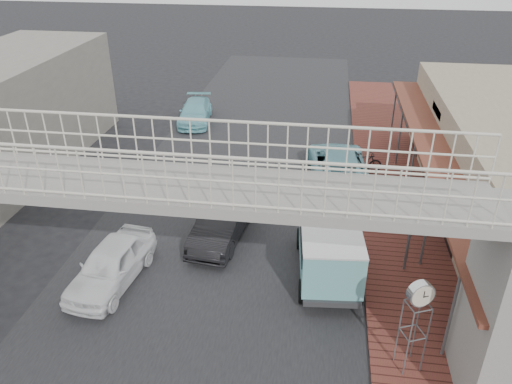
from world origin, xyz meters
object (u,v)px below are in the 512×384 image
(dark_sedan, at_px, (222,221))
(angkot_curb, at_px, (338,165))
(angkot_far, at_px, (195,112))
(motorcycle_near, at_px, (367,200))
(motorcycle_far, at_px, (364,163))
(white_hatchback, at_px, (111,264))
(street_clock, at_px, (420,298))
(arrow_sign, at_px, (436,215))
(angkot_van, at_px, (329,242))

(dark_sedan, height_order, angkot_curb, angkot_curb)
(angkot_curb, height_order, angkot_far, angkot_curb)
(motorcycle_near, relative_size, motorcycle_far, 0.91)
(white_hatchback, distance_m, motorcycle_far, 12.14)
(white_hatchback, distance_m, motorcycle_near, 10.05)
(street_clock, xyz_separation_m, arrow_sign, (1.07, 4.06, -0.05))
(angkot_far, xyz_separation_m, motorcycle_far, (9.28, -5.76, 0.02))
(dark_sedan, xyz_separation_m, motorcycle_far, (5.30, 5.87, -0.07))
(dark_sedan, height_order, angkot_far, dark_sedan)
(white_hatchback, distance_m, street_clock, 9.34)
(arrow_sign, bearing_deg, motorcycle_near, 121.66)
(dark_sedan, xyz_separation_m, angkot_far, (-3.98, 11.63, -0.09))
(angkot_far, bearing_deg, dark_sedan, -78.24)
(white_hatchback, bearing_deg, motorcycle_far, 54.01)
(dark_sedan, xyz_separation_m, street_clock, (5.92, -5.35, 1.64))
(dark_sedan, bearing_deg, angkot_far, 114.91)
(street_clock, bearing_deg, motorcycle_far, 70.60)
(angkot_curb, distance_m, motorcycle_far, 1.31)
(motorcycle_far, relative_size, arrow_sign, 0.64)
(angkot_far, distance_m, motorcycle_near, 12.90)
(angkot_far, height_order, street_clock, street_clock)
(angkot_curb, xyz_separation_m, arrow_sign, (2.84, -6.54, 1.54))
(white_hatchback, bearing_deg, dark_sedan, 52.47)
(angkot_van, bearing_deg, angkot_far, 115.23)
(angkot_van, xyz_separation_m, street_clock, (2.12, -3.65, 1.05))
(angkot_far, distance_m, angkot_van, 15.45)
(angkot_far, height_order, motorcycle_far, angkot_far)
(angkot_curb, height_order, motorcycle_near, angkot_curb)
(angkot_curb, bearing_deg, white_hatchback, 43.42)
(street_clock, bearing_deg, motorcycle_near, 71.86)
(angkot_curb, bearing_deg, angkot_van, 81.30)
(white_hatchback, bearing_deg, angkot_van, 18.05)
(motorcycle_far, distance_m, street_clock, 11.36)
(angkot_far, relative_size, street_clock, 1.54)
(white_hatchback, height_order, dark_sedan, dark_sedan)
(dark_sedan, relative_size, street_clock, 1.55)
(angkot_van, bearing_deg, white_hatchback, -173.95)
(street_clock, bearing_deg, arrow_sign, 52.71)
(angkot_far, xyz_separation_m, street_clock, (9.90, -16.98, 1.73))
(angkot_van, relative_size, street_clock, 1.58)
(dark_sedan, distance_m, street_clock, 8.15)
(white_hatchback, distance_m, arrow_sign, 10.24)
(angkot_far, distance_m, street_clock, 19.73)
(angkot_far, distance_m, motorcycle_far, 10.92)
(motorcycle_far, bearing_deg, angkot_far, 41.23)
(angkot_curb, distance_m, arrow_sign, 7.29)
(white_hatchback, xyz_separation_m, motorcycle_far, (8.27, 8.89, -0.05))
(motorcycle_far, bearing_deg, motorcycle_near, 163.07)
(white_hatchback, xyz_separation_m, angkot_far, (-1.01, 14.66, -0.07))
(motorcycle_near, xyz_separation_m, arrow_sign, (1.69, -3.96, 1.78))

